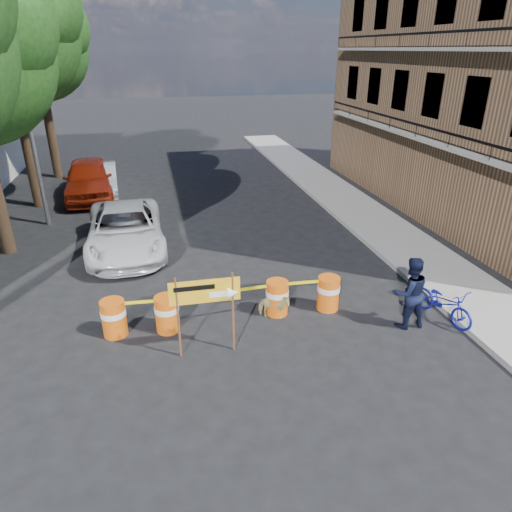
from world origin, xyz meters
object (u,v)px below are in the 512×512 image
barrel_mid_left (167,313)px  sedan_red (89,179)px  barrel_far_left (114,317)px  bicycle (446,288)px  barrel_mid_right (277,297)px  suv_white (125,229)px  dog (274,307)px  detour_sign (215,296)px  pedestrian (410,293)px  sedan_silver (101,179)px  barrel_far_right (328,292)px

barrel_mid_left → sedan_red: bearing=103.8°
barrel_far_left → barrel_mid_left: 1.22m
bicycle → barrel_mid_left: bearing=155.2°
barrel_mid_right → suv_white: 6.32m
dog → suv_white: bearing=57.1°
barrel_mid_left → sedan_red: sedan_red is taller
detour_sign → sedan_red: 13.41m
barrel_mid_right → pedestrian: 3.18m
pedestrian → sedan_silver: (-8.05, 13.27, -0.23)m
barrel_mid_left → detour_sign: (1.01, -1.12, 0.94)m
barrel_far_right → bicycle: (2.60, -1.08, 0.39)m
barrel_mid_left → suv_white: bearing=101.9°
barrel_mid_left → barrel_far_right: bearing=1.3°
dog → sedan_red: (-5.48, 11.76, 0.52)m
barrel_mid_left → suv_white: (-1.09, 5.19, 0.25)m
barrel_mid_left → bicycle: (6.68, -0.99, 0.39)m
dog → sedan_silver: bearing=44.3°
bicycle → sedan_red: (-9.56, 12.69, -0.00)m
barrel_mid_left → barrel_far_right: (4.08, 0.09, 0.00)m
barrel_far_left → pedestrian: bearing=-9.6°
barrel_mid_left → dog: 2.60m
dog → sedan_silver: size_ratio=0.19×
barrel_mid_right → detour_sign: detour_sign is taller
pedestrian → dog: size_ratio=2.27×
pedestrian → bicycle: pedestrian is taller
dog → barrel_mid_right: bearing=-11.0°
barrel_mid_left → barrel_mid_right: bearing=3.4°
barrel_far_right → dog: (-1.48, -0.15, -0.14)m
barrel_mid_right → detour_sign: 2.35m
pedestrian → bicycle: (1.04, 0.09, -0.04)m
detour_sign → pedestrian: size_ratio=1.06×
barrel_far_left → barrel_mid_left: bearing=-4.0°
detour_sign → barrel_mid_right: bearing=37.4°
suv_white → detour_sign: bearing=-73.8°
barrel_mid_left → pedestrian: bearing=-10.8°
barrel_far_right → detour_sign: (-3.07, -1.21, 0.94)m
barrel_far_left → detour_sign: 2.70m
barrel_mid_right → detour_sign: size_ratio=0.47×
dog → sedan_silver: (-5.01, 12.25, 0.34)m
barrel_mid_left → detour_sign: bearing=-47.9°
sedan_red → dog: bearing=-69.3°
barrel_far_right → detour_sign: 3.43m
pedestrian → sedan_red: (-8.52, 12.78, -0.05)m
barrel_far_left → sedan_silver: 12.17m
barrel_mid_right → sedan_silver: size_ratio=0.22×
suv_white → barrel_far_left: bearing=-93.7°
barrel_mid_right → sedan_red: sedan_red is taller
bicycle → sedan_red: bearing=110.6°
pedestrian → sedan_silver: bearing=-58.4°
barrel_far_left → sedan_silver: size_ratio=0.22×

